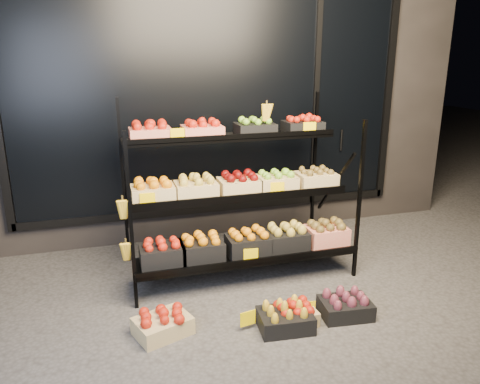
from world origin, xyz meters
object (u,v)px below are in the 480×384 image
object	(u,v)px
floor_crate_left	(163,323)
floor_crate_midleft	(285,318)
display_rack	(238,194)
floor_crate_midright	(294,313)

from	to	relation	value
floor_crate_left	floor_crate_midleft	world-z (taller)	floor_crate_midleft
display_rack	floor_crate_midright	xyz separation A→B (m)	(0.16, -1.01, -0.70)
floor_crate_midleft	display_rack	bearing A→B (deg)	98.92
display_rack	floor_crate_left	size ratio (longest dim) A/B	4.59
floor_crate_midleft	floor_crate_midright	world-z (taller)	floor_crate_midleft
floor_crate_midleft	floor_crate_midright	distance (m)	0.11
floor_crate_midright	display_rack	bearing A→B (deg)	97.18
floor_crate_midleft	floor_crate_left	bearing A→B (deg)	173.13
floor_crate_midright	floor_crate_left	bearing A→B (deg)	170.13
display_rack	floor_crate_left	xyz separation A→B (m)	(-0.85, -0.87, -0.69)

